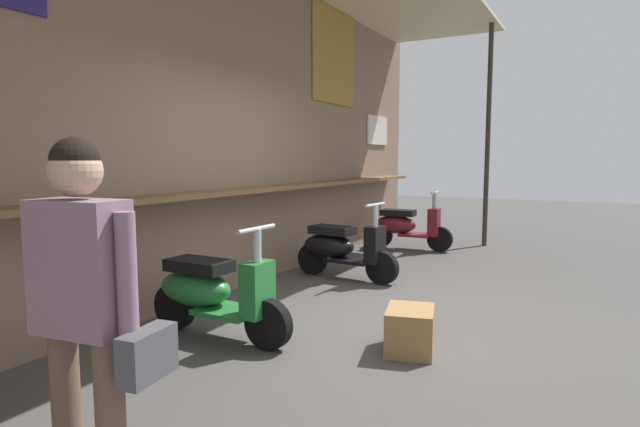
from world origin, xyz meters
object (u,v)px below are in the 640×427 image
(scooter_green, at_px, (211,292))
(shopper_with_handbag, at_px, (85,293))
(scooter_maroon, at_px, (405,226))
(merchandise_crate, at_px, (410,330))
(scooter_black, at_px, (340,248))

(scooter_green, height_order, shopper_with_handbag, shopper_with_handbag)
(scooter_maroon, distance_m, merchandise_crate, 4.60)
(shopper_with_handbag, distance_m, merchandise_crate, 2.57)
(scooter_black, bearing_deg, scooter_green, -85.57)
(scooter_green, distance_m, scooter_maroon, 4.80)
(shopper_with_handbag, bearing_deg, merchandise_crate, -21.79)
(scooter_green, height_order, scooter_maroon, same)
(scooter_maroon, height_order, shopper_with_handbag, shopper_with_handbag)
(scooter_green, distance_m, shopper_with_handbag, 2.21)
(scooter_green, xyz_separation_m, merchandise_crate, (0.49, -1.57, -0.22))
(scooter_green, distance_m, scooter_black, 2.42)
(scooter_black, bearing_deg, scooter_maroon, 94.43)
(scooter_black, distance_m, scooter_maroon, 2.38)
(scooter_black, xyz_separation_m, scooter_maroon, (2.38, 0.00, 0.00))
(shopper_with_handbag, relative_size, merchandise_crate, 3.56)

